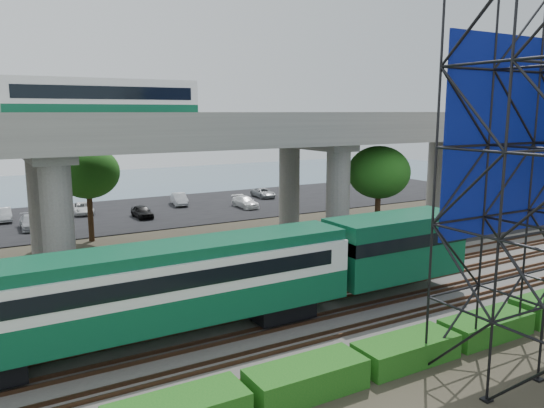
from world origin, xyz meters
TOP-DOWN VIEW (x-y plane):
  - ground at (0.00, 0.00)m, footprint 140.00×140.00m
  - ballast_bed at (0.00, 2.00)m, footprint 90.00×12.00m
  - service_road at (0.00, 10.50)m, footprint 90.00×5.00m
  - parking_lot at (0.00, 34.00)m, footprint 90.00×18.00m
  - harbor_water at (0.00, 56.00)m, footprint 140.00×40.00m
  - rail_tracks at (0.00, 2.00)m, footprint 90.00×9.52m
  - commuter_train at (-5.80, 2.00)m, footprint 29.30×3.06m
  - overpass at (-0.46, 16.00)m, footprint 80.00×12.00m
  - hedge_strip at (1.01, -4.30)m, footprint 34.60×1.80m
  - trees at (-4.67, 16.17)m, footprint 40.94×16.94m
  - parked_cars at (-0.75, 33.51)m, footprint 36.55×9.22m

SIDE VIEW (x-z plane):
  - ground at x=0.00m, z-range 0.00..0.00m
  - harbor_water at x=0.00m, z-range 0.00..0.03m
  - service_road at x=0.00m, z-range 0.00..0.08m
  - parking_lot at x=0.00m, z-range 0.00..0.08m
  - ballast_bed at x=0.00m, z-range 0.00..0.20m
  - rail_tracks at x=0.00m, z-range 0.20..0.36m
  - hedge_strip at x=1.01m, z-range -0.04..1.16m
  - parked_cars at x=-0.75m, z-range 0.02..1.34m
  - commuter_train at x=-5.80m, z-range 0.73..5.03m
  - trees at x=-4.67m, z-range 1.73..9.42m
  - overpass at x=-0.46m, z-range 2.01..14.41m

